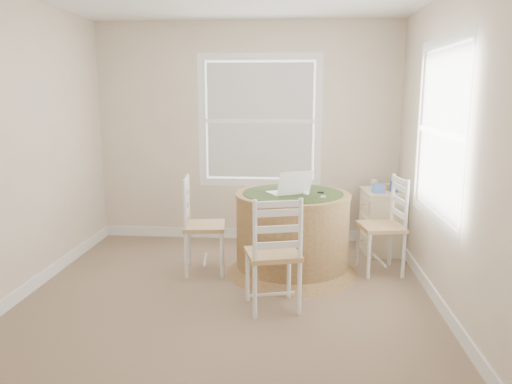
{
  "coord_description": "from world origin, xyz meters",
  "views": [
    {
      "loc": [
        0.58,
        -4.15,
        1.77
      ],
      "look_at": [
        0.21,
        0.45,
        0.86
      ],
      "focal_mm": 35.0,
      "sensor_mm": 36.0,
      "label": 1
    }
  ],
  "objects_px": {
    "chair_near": "(273,254)",
    "laptop": "(289,190)",
    "corner_chest": "(380,221)",
    "chair_left": "(205,226)",
    "chair_right": "(381,226)",
    "round_table": "(292,230)"
  },
  "relations": [
    {
      "from": "chair_near",
      "to": "laptop",
      "type": "distance_m",
      "value": 0.93
    },
    {
      "from": "corner_chest",
      "to": "laptop",
      "type": "bearing_deg",
      "value": -148.46
    },
    {
      "from": "chair_left",
      "to": "laptop",
      "type": "xyz_separation_m",
      "value": [
        0.84,
        0.01,
        0.37
      ]
    },
    {
      "from": "chair_left",
      "to": "chair_right",
      "type": "distance_m",
      "value": 1.76
    },
    {
      "from": "round_table",
      "to": "chair_left",
      "type": "bearing_deg",
      "value": -170.69
    },
    {
      "from": "chair_near",
      "to": "laptop",
      "type": "bearing_deg",
      "value": -113.04
    },
    {
      "from": "chair_near",
      "to": "laptop",
      "type": "relative_size",
      "value": 2.07
    },
    {
      "from": "chair_right",
      "to": "laptop",
      "type": "bearing_deg",
      "value": -93.49
    },
    {
      "from": "chair_left",
      "to": "corner_chest",
      "type": "height_order",
      "value": "chair_left"
    },
    {
      "from": "round_table",
      "to": "laptop",
      "type": "height_order",
      "value": "laptop"
    },
    {
      "from": "chair_right",
      "to": "round_table",
      "type": "bearing_deg",
      "value": -95.37
    },
    {
      "from": "round_table",
      "to": "laptop",
      "type": "distance_m",
      "value": 0.41
    },
    {
      "from": "chair_left",
      "to": "laptop",
      "type": "height_order",
      "value": "laptop"
    },
    {
      "from": "round_table",
      "to": "corner_chest",
      "type": "distance_m",
      "value": 1.23
    },
    {
      "from": "laptop",
      "to": "chair_left",
      "type": "bearing_deg",
      "value": -28.35
    },
    {
      "from": "round_table",
      "to": "laptop",
      "type": "xyz_separation_m",
      "value": [
        -0.04,
        -0.03,
        0.4
      ]
    },
    {
      "from": "corner_chest",
      "to": "chair_near",
      "type": "bearing_deg",
      "value": -130.53
    },
    {
      "from": "round_table",
      "to": "chair_near",
      "type": "xyz_separation_m",
      "value": [
        -0.15,
        -0.88,
        0.03
      ]
    },
    {
      "from": "laptop",
      "to": "chair_right",
      "type": "bearing_deg",
      "value": 157.07
    },
    {
      "from": "round_table",
      "to": "chair_near",
      "type": "height_order",
      "value": "chair_near"
    },
    {
      "from": "corner_chest",
      "to": "chair_left",
      "type": "bearing_deg",
      "value": -162.59
    },
    {
      "from": "round_table",
      "to": "corner_chest",
      "type": "xyz_separation_m",
      "value": [
        0.98,
        0.73,
        -0.08
      ]
    }
  ]
}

